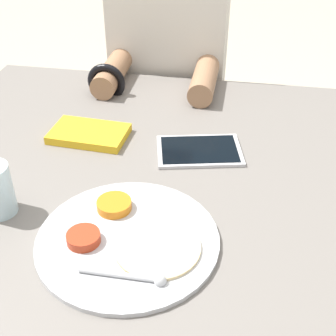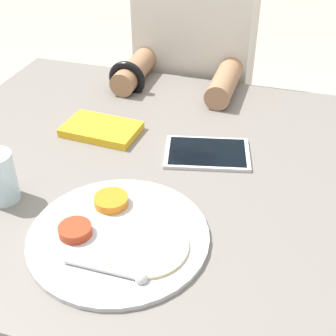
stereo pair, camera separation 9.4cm
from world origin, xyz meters
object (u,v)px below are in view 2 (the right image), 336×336
red_notebook (101,130)px  person_diner (193,107)px  tablet_device (207,153)px  thali_tray (119,235)px

red_notebook → person_diner: 0.54m
tablet_device → thali_tray: bearing=-106.3°
thali_tray → red_notebook: 0.38m
red_notebook → tablet_device: bearing=-4.2°
tablet_device → person_diner: size_ratio=0.18×
person_diner → red_notebook: bearing=-102.6°
thali_tray → person_diner: (-0.07, 0.84, -0.17)m
tablet_device → person_diner: bearing=107.2°
red_notebook → person_diner: size_ratio=0.16×
red_notebook → tablet_device: (0.27, -0.02, -0.00)m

